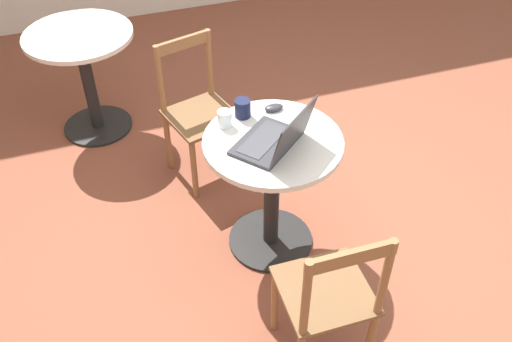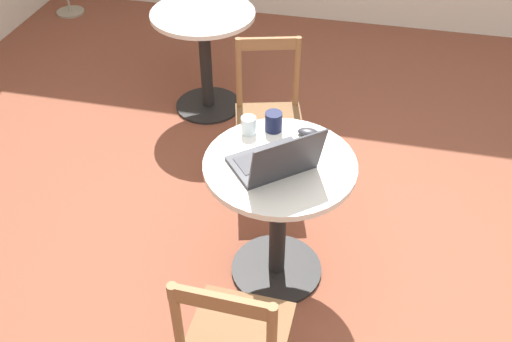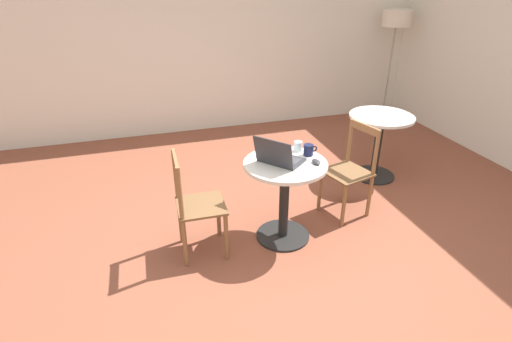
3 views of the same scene
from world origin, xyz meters
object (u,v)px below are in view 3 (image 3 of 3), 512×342
at_px(chair_near_left, 196,206).
at_px(drinking_glass, 298,146).
at_px(laptop, 279,157).
at_px(mug, 309,150).
at_px(cafe_table_mid, 379,134).
at_px(floor_lamp, 396,22).
at_px(mouse, 316,162).
at_px(cafe_table_near, 285,186).
at_px(chair_near_right, 350,172).

height_order(chair_near_left, drinking_glass, chair_near_left).
xyz_separation_m(laptop, mug, (0.29, 0.07, -0.00)).
height_order(cafe_table_mid, floor_lamp, floor_lamp).
bearing_deg(chair_near_left, mouse, -6.34).
relative_size(cafe_table_near, drinking_glass, 8.55).
relative_size(mouse, drinking_glass, 1.16).
relative_size(cafe_table_near, floor_lamp, 0.45).
distance_m(cafe_table_mid, laptop, 1.69).
bearing_deg(cafe_table_near, laptop, 169.16).
height_order(cafe_table_near, mouse, mouse).
height_order(mug, drinking_glass, mug).
bearing_deg(chair_near_left, floor_lamp, 36.32).
xyz_separation_m(chair_near_left, floor_lamp, (3.41, 2.51, 1.01)).
xyz_separation_m(chair_near_left, mug, (0.99, 0.06, 0.34)).
distance_m(cafe_table_mid, drinking_glass, 1.40).
height_order(cafe_table_mid, mug, mug).
relative_size(floor_lamp, mouse, 16.31).
relative_size(cafe_table_near, mouse, 7.38).
bearing_deg(mouse, floor_lamp, 47.20).
relative_size(laptop, drinking_glass, 5.23).
xyz_separation_m(cafe_table_near, chair_near_left, (-0.76, 0.02, -0.07)).
xyz_separation_m(chair_near_right, chair_near_left, (-1.50, -0.18, 0.00)).
bearing_deg(cafe_table_near, floor_lamp, 43.58).
distance_m(chair_near_left, floor_lamp, 4.36).
bearing_deg(chair_near_right, mug, -166.04).
distance_m(floor_lamp, laptop, 3.76).
xyz_separation_m(mouse, mug, (0.01, 0.17, 0.03)).
bearing_deg(cafe_table_mid, drinking_glass, -153.85).
xyz_separation_m(mug, drinking_glass, (-0.05, 0.11, -0.01)).
bearing_deg(laptop, chair_near_left, 179.25).
xyz_separation_m(cafe_table_near, mouse, (0.23, -0.09, 0.24)).
bearing_deg(laptop, mouse, -19.40).
distance_m(chair_near_right, mouse, 0.66).
relative_size(cafe_table_mid, mug, 6.09).
relative_size(floor_lamp, mug, 13.45).
xyz_separation_m(cafe_table_near, chair_near_right, (0.74, 0.20, -0.07)).
xyz_separation_m(cafe_table_mid, mouse, (-1.19, -0.88, 0.24)).
bearing_deg(laptop, cafe_table_mid, 28.03).
bearing_deg(cafe_table_mid, laptop, -151.97).
bearing_deg(chair_near_left, drinking_glass, 10.20).
bearing_deg(drinking_glass, chair_near_left, -169.80).
relative_size(cafe_table_near, mug, 6.09).
bearing_deg(floor_lamp, mouse, -132.80).
bearing_deg(chair_near_right, laptop, -166.34).
xyz_separation_m(mouse, drinking_glass, (-0.05, 0.28, 0.03)).
relative_size(cafe_table_mid, floor_lamp, 0.45).
bearing_deg(cafe_table_mid, cafe_table_near, -150.76).
height_order(floor_lamp, mouse, floor_lamp).
bearing_deg(floor_lamp, cafe_table_mid, -125.55).
bearing_deg(drinking_glass, mouse, -80.83).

